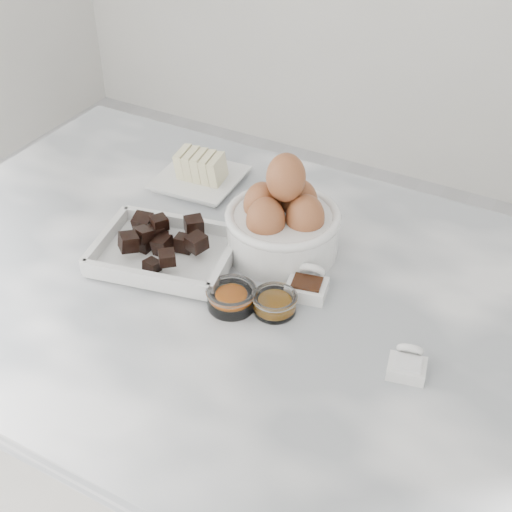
{
  "coord_description": "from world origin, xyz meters",
  "views": [
    {
      "loc": [
        0.45,
        -0.75,
        1.66
      ],
      "look_at": [
        0.02,
        0.03,
        0.98
      ],
      "focal_mm": 50.0,
      "sensor_mm": 36.0,
      "label": 1
    }
  ],
  "objects_px": {
    "egg_bowl": "(283,221)",
    "honey_bowl": "(275,303)",
    "sugar_ramekin": "(269,215)",
    "vanilla_spoon": "(308,284)",
    "zest_bowl": "(231,297)",
    "salt_spoon": "(407,363)",
    "butter_plate": "(198,172)",
    "chocolate_dish": "(165,248)"
  },
  "relations": [
    {
      "from": "chocolate_dish",
      "to": "honey_bowl",
      "type": "height_order",
      "value": "chocolate_dish"
    },
    {
      "from": "vanilla_spoon",
      "to": "salt_spoon",
      "type": "relative_size",
      "value": 1.19
    },
    {
      "from": "salt_spoon",
      "to": "chocolate_dish",
      "type": "bearing_deg",
      "value": 174.03
    },
    {
      "from": "egg_bowl",
      "to": "honey_bowl",
      "type": "xyz_separation_m",
      "value": [
        0.06,
        -0.14,
        -0.04
      ]
    },
    {
      "from": "chocolate_dish",
      "to": "butter_plate",
      "type": "relative_size",
      "value": 1.58
    },
    {
      "from": "honey_bowl",
      "to": "sugar_ramekin",
      "type": "bearing_deg",
      "value": 120.49
    },
    {
      "from": "zest_bowl",
      "to": "vanilla_spoon",
      "type": "distance_m",
      "value": 0.12
    },
    {
      "from": "vanilla_spoon",
      "to": "zest_bowl",
      "type": "bearing_deg",
      "value": -135.04
    },
    {
      "from": "salt_spoon",
      "to": "vanilla_spoon",
      "type": "bearing_deg",
      "value": 155.92
    },
    {
      "from": "sugar_ramekin",
      "to": "chocolate_dish",
      "type": "bearing_deg",
      "value": -123.45
    },
    {
      "from": "sugar_ramekin",
      "to": "salt_spoon",
      "type": "distance_m",
      "value": 0.39
    },
    {
      "from": "chocolate_dish",
      "to": "sugar_ramekin",
      "type": "xyz_separation_m",
      "value": [
        0.11,
        0.16,
        0.0
      ]
    },
    {
      "from": "egg_bowl",
      "to": "honey_bowl",
      "type": "relative_size",
      "value": 2.76
    },
    {
      "from": "chocolate_dish",
      "to": "egg_bowl",
      "type": "xyz_separation_m",
      "value": [
        0.16,
        0.12,
        0.04
      ]
    },
    {
      "from": "butter_plate",
      "to": "zest_bowl",
      "type": "height_order",
      "value": "butter_plate"
    },
    {
      "from": "chocolate_dish",
      "to": "egg_bowl",
      "type": "relative_size",
      "value": 1.34
    },
    {
      "from": "butter_plate",
      "to": "sugar_ramekin",
      "type": "bearing_deg",
      "value": -20.56
    },
    {
      "from": "sugar_ramekin",
      "to": "egg_bowl",
      "type": "height_order",
      "value": "egg_bowl"
    },
    {
      "from": "vanilla_spoon",
      "to": "honey_bowl",
      "type": "bearing_deg",
      "value": -111.06
    },
    {
      "from": "sugar_ramekin",
      "to": "salt_spoon",
      "type": "height_order",
      "value": "sugar_ramekin"
    },
    {
      "from": "egg_bowl",
      "to": "vanilla_spoon",
      "type": "xyz_separation_m",
      "value": [
        0.08,
        -0.08,
        -0.04
      ]
    },
    {
      "from": "sugar_ramekin",
      "to": "salt_spoon",
      "type": "xyz_separation_m",
      "value": [
        0.32,
        -0.21,
        -0.02
      ]
    },
    {
      "from": "chocolate_dish",
      "to": "egg_bowl",
      "type": "distance_m",
      "value": 0.2
    },
    {
      "from": "honey_bowl",
      "to": "salt_spoon",
      "type": "bearing_deg",
      "value": -5.72
    },
    {
      "from": "chocolate_dish",
      "to": "butter_plate",
      "type": "xyz_separation_m",
      "value": [
        -0.08,
        0.23,
        -0.0
      ]
    },
    {
      "from": "butter_plate",
      "to": "chocolate_dish",
      "type": "bearing_deg",
      "value": -70.01
    },
    {
      "from": "egg_bowl",
      "to": "vanilla_spoon",
      "type": "distance_m",
      "value": 0.12
    },
    {
      "from": "zest_bowl",
      "to": "sugar_ramekin",
      "type": "bearing_deg",
      "value": 102.74
    },
    {
      "from": "egg_bowl",
      "to": "vanilla_spoon",
      "type": "height_order",
      "value": "egg_bowl"
    },
    {
      "from": "chocolate_dish",
      "to": "zest_bowl",
      "type": "distance_m",
      "value": 0.16
    },
    {
      "from": "honey_bowl",
      "to": "zest_bowl",
      "type": "height_order",
      "value": "zest_bowl"
    },
    {
      "from": "sugar_ramekin",
      "to": "zest_bowl",
      "type": "height_order",
      "value": "sugar_ramekin"
    },
    {
      "from": "sugar_ramekin",
      "to": "vanilla_spoon",
      "type": "xyz_separation_m",
      "value": [
        0.13,
        -0.12,
        -0.01
      ]
    },
    {
      "from": "sugar_ramekin",
      "to": "egg_bowl",
      "type": "distance_m",
      "value": 0.07
    },
    {
      "from": "butter_plate",
      "to": "vanilla_spoon",
      "type": "height_order",
      "value": "butter_plate"
    },
    {
      "from": "chocolate_dish",
      "to": "vanilla_spoon",
      "type": "xyz_separation_m",
      "value": [
        0.24,
        0.04,
        -0.01
      ]
    },
    {
      "from": "butter_plate",
      "to": "honey_bowl",
      "type": "xyz_separation_m",
      "value": [
        0.3,
        -0.26,
        -0.01
      ]
    },
    {
      "from": "salt_spoon",
      "to": "sugar_ramekin",
      "type": "bearing_deg",
      "value": 147.56
    },
    {
      "from": "egg_bowl",
      "to": "salt_spoon",
      "type": "height_order",
      "value": "egg_bowl"
    },
    {
      "from": "egg_bowl",
      "to": "honey_bowl",
      "type": "height_order",
      "value": "egg_bowl"
    },
    {
      "from": "honey_bowl",
      "to": "zest_bowl",
      "type": "bearing_deg",
      "value": -160.03
    },
    {
      "from": "honey_bowl",
      "to": "vanilla_spoon",
      "type": "relative_size",
      "value": 0.82
    }
  ]
}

